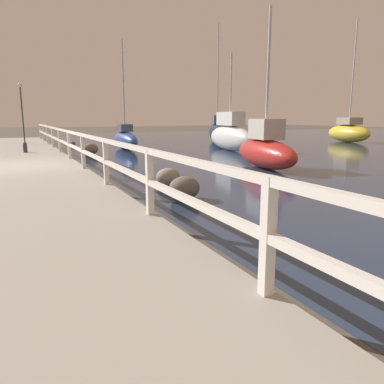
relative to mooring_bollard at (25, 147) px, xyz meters
name	(u,v)px	position (x,y,z in m)	size (l,w,h in m)	color
ground_plane	(15,174)	(-0.47, -4.83, -0.47)	(120.00, 120.00, 0.00)	#4C473D
dock_walkway	(15,170)	(-0.47, -4.83, -0.35)	(3.88, 36.00, 0.24)	#9E998E
railing	(75,142)	(1.37, -4.83, 0.47)	(0.10, 32.50, 1.01)	white
boulder_near_dock	(184,188)	(2.75, -10.43, -0.22)	(0.66, 0.60, 0.50)	#666056
boulder_upstream	(90,149)	(2.79, 0.31, -0.20)	(0.71, 0.64, 0.54)	#666056
boulder_downstream	(168,177)	(3.02, -8.82, -0.24)	(0.62, 0.56, 0.46)	gray
boulder_mid_strip	(73,144)	(2.87, 6.55, -0.33)	(0.36, 0.33, 0.27)	#666056
mooring_bollard	(25,147)	(0.00, 0.00, 0.00)	(0.17, 0.17, 0.45)	#333338
dock_lamp	(21,100)	(0.17, 6.21, 2.21)	(0.25, 0.25, 3.38)	#2D2D33
sailboat_white	(230,135)	(9.91, -0.43, 0.34)	(1.76, 5.07, 4.91)	white
sailboat_yellow	(349,132)	(20.98, 1.77, 0.25)	(2.27, 4.29, 8.22)	gold
sailboat_red	(265,150)	(7.32, -7.04, 0.16)	(1.88, 4.16, 5.22)	red
sailboat_navy	(217,131)	(12.73, 5.96, 0.33)	(2.46, 4.39, 7.96)	#192347
sailboat_blue	(125,139)	(5.09, 2.57, 0.10)	(1.07, 4.05, 5.73)	#2D4C9E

